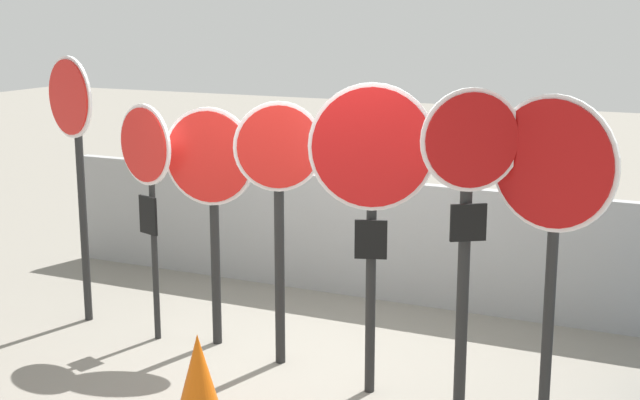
{
  "coord_description": "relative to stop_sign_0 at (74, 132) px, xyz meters",
  "views": [
    {
      "loc": [
        3.13,
        -6.26,
        2.92
      ],
      "look_at": [
        0.25,
        0.0,
        1.42
      ],
      "focal_mm": 50.0,
      "sensor_mm": 36.0,
      "label": 1
    }
  ],
  "objects": [
    {
      "name": "stop_sign_5",
      "position": [
        3.79,
        -0.41,
        -0.17
      ],
      "size": [
        0.61,
        0.42,
        2.38
      ],
      "rotation": [
        0.0,
        0.0,
        0.58
      ],
      "color": "black",
      "rests_on": "ground"
    },
    {
      "name": "stop_sign_0",
      "position": [
        0.0,
        0.0,
        0.0
      ],
      "size": [
        0.7,
        0.3,
        2.49
      ],
      "rotation": [
        0.0,
        0.0,
        -0.37
      ],
      "color": "black",
      "rests_on": "ground"
    },
    {
      "name": "stop_sign_2",
      "position": [
        1.45,
        -0.02,
        -0.32
      ],
      "size": [
        0.83,
        0.18,
        2.1
      ],
      "rotation": [
        0.0,
        0.0,
        0.12
      ],
      "color": "black",
      "rests_on": "ground"
    },
    {
      "name": "stop_sign_1",
      "position": [
        0.89,
        -0.14,
        -0.24
      ],
      "size": [
        0.67,
        0.26,
        2.11
      ],
      "rotation": [
        0.0,
        0.0,
        -0.33
      ],
      "color": "black",
      "rests_on": "ground"
    },
    {
      "name": "fence_back",
      "position": [
        2.26,
        1.8,
        -1.19
      ],
      "size": [
        7.3,
        0.12,
        1.23
      ],
      "color": "gray",
      "rests_on": "ground"
    },
    {
      "name": "ground_plane",
      "position": [
        2.26,
        -0.09,
        -1.8
      ],
      "size": [
        40.0,
        40.0,
        0.0
      ],
      "primitive_type": "plane",
      "color": "gray"
    },
    {
      "name": "stop_sign_3",
      "position": [
        2.18,
        -0.16,
        -0.26
      ],
      "size": [
        0.64,
        0.37,
        2.2
      ],
      "rotation": [
        0.0,
        0.0,
        0.5
      ],
      "color": "black",
      "rests_on": "ground"
    },
    {
      "name": "traffic_cone_0",
      "position": [
        2.19,
        -1.44,
        -1.45
      ],
      "size": [
        0.45,
        0.45,
        0.71
      ],
      "color": "black",
      "rests_on": "ground"
    },
    {
      "name": "stop_sign_4",
      "position": [
        3.06,
        -0.39,
        -0.09
      ],
      "size": [
        0.89,
        0.33,
        2.39
      ],
      "rotation": [
        0.0,
        0.0,
        0.33
      ],
      "color": "black",
      "rests_on": "ground"
    },
    {
      "name": "stop_sign_6",
      "position": [
        4.35,
        -0.31,
        -0.12
      ],
      "size": [
        0.91,
        0.31,
        2.35
      ],
      "rotation": [
        0.0,
        0.0,
        -0.3
      ],
      "color": "black",
      "rests_on": "ground"
    }
  ]
}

